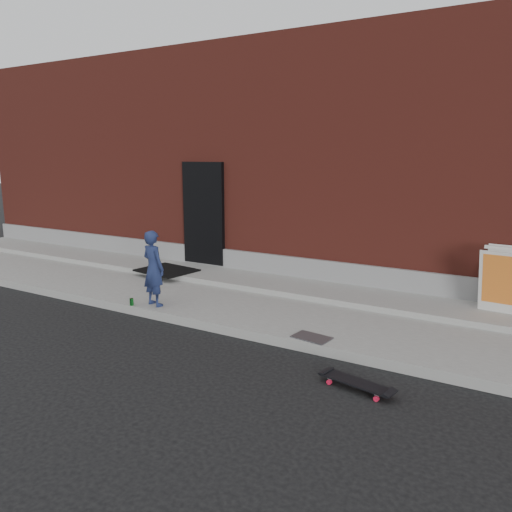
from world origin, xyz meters
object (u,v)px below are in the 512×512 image
Objects in this scene: skateboard at (356,383)px; soda_can at (132,302)px; pizza_sign at (503,279)px; child at (153,268)px.

skateboard is 7.55× the size of soda_can.
pizza_sign reaches higher than soda_can.
child is 0.71m from soda_can.
pizza_sign is 6.07m from soda_can.
pizza_sign reaches higher than skateboard.
child is 1.40× the size of skateboard.
child is 4.12m from skateboard.
child reaches higher than soda_can.
child reaches higher than pizza_sign.
child is at bearing 166.21° from skateboard.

